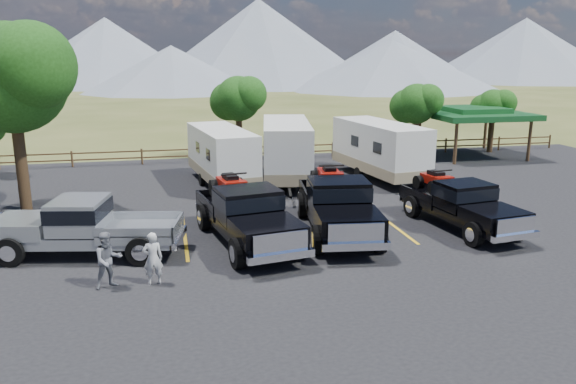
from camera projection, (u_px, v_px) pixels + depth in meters
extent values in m
plane|color=#414A1F|center=(378.00, 263.00, 18.10)|extent=(320.00, 320.00, 0.00)
cube|color=black|center=(349.00, 234.00, 20.94)|extent=(44.00, 34.00, 0.04)
cube|color=gold|center=(185.00, 236.00, 20.65)|extent=(0.12, 5.50, 0.01)
cube|color=gold|center=(291.00, 229.00, 21.47)|extent=(0.12, 5.50, 0.01)
cube|color=gold|center=(389.00, 222.00, 22.30)|extent=(0.12, 5.50, 0.01)
cube|color=gold|center=(480.00, 216.00, 23.12)|extent=(0.12, 5.50, 0.01)
cylinder|color=black|center=(21.00, 160.00, 23.52)|extent=(0.48, 0.48, 4.48)
sphere|color=#194210|center=(11.00, 78.00, 22.72)|extent=(4.48, 4.48, 4.48)
sphere|color=#194210|center=(31.00, 66.00, 22.04)|extent=(3.52, 3.52, 3.52)
cylinder|color=black|center=(415.00, 137.00, 35.75)|extent=(0.39, 0.39, 2.80)
sphere|color=#194210|center=(417.00, 104.00, 35.24)|extent=(2.52, 2.52, 2.52)
sphere|color=#194210|center=(428.00, 100.00, 34.86)|extent=(1.98, 1.98, 1.98)
sphere|color=#194210|center=(406.00, 106.00, 35.56)|extent=(2.16, 2.16, 2.16)
cylinder|color=black|center=(491.00, 134.00, 37.97)|extent=(0.38, 0.38, 2.52)
sphere|color=#194210|center=(493.00, 106.00, 37.51)|extent=(2.24, 2.24, 2.24)
sphere|color=#194210|center=(503.00, 103.00, 37.17)|extent=(1.76, 1.76, 1.76)
sphere|color=#194210|center=(484.00, 108.00, 37.79)|extent=(1.92, 1.92, 1.92)
cylinder|color=black|center=(239.00, 136.00, 35.34)|extent=(0.41, 0.41, 3.08)
sphere|color=#194210|center=(238.00, 99.00, 34.79)|extent=(2.80, 2.80, 2.80)
sphere|color=#194210|center=(249.00, 94.00, 34.37)|extent=(2.20, 2.20, 2.20)
sphere|color=#194210|center=(229.00, 101.00, 35.14)|extent=(2.40, 2.40, 2.40)
cylinder|color=brown|center=(72.00, 159.00, 33.06)|extent=(0.12, 0.12, 1.00)
cylinder|color=brown|center=(142.00, 157.00, 33.88)|extent=(0.12, 0.12, 1.00)
cylinder|color=brown|center=(208.00, 154.00, 34.71)|extent=(0.12, 0.12, 1.00)
cylinder|color=brown|center=(272.00, 152.00, 35.53)|extent=(0.12, 0.12, 1.00)
cylinder|color=brown|center=(333.00, 150.00, 36.35)|extent=(0.12, 0.12, 1.00)
cylinder|color=brown|center=(390.00, 148.00, 37.18)|extent=(0.12, 0.12, 1.00)
cylinder|color=brown|center=(446.00, 146.00, 38.00)|extent=(0.12, 0.12, 1.00)
cylinder|color=brown|center=(499.00, 144.00, 38.83)|extent=(0.12, 0.12, 1.00)
cylinder|color=brown|center=(550.00, 142.00, 39.65)|extent=(0.12, 0.12, 1.00)
cube|color=brown|center=(303.00, 152.00, 35.95)|extent=(36.00, 0.06, 0.08)
cube|color=brown|center=(303.00, 145.00, 35.86)|extent=(36.00, 0.06, 0.08)
cylinder|color=brown|center=(456.00, 144.00, 33.71)|extent=(0.20, 0.20, 2.60)
cylinder|color=brown|center=(419.00, 133.00, 38.45)|extent=(0.20, 0.20, 2.60)
cylinder|color=brown|center=(529.00, 141.00, 34.74)|extent=(0.20, 0.20, 2.60)
cylinder|color=brown|center=(485.00, 131.00, 39.48)|extent=(0.20, 0.20, 2.60)
cube|color=#175023|center=(473.00, 114.00, 36.25)|extent=(6.20, 6.20, 0.35)
cube|color=#175023|center=(474.00, 110.00, 36.18)|extent=(3.50, 3.50, 0.35)
cone|color=slate|center=(107.00, 52.00, 118.97)|extent=(44.00, 44.00, 14.00)
cone|color=slate|center=(259.00, 42.00, 121.29)|extent=(52.00, 52.00, 18.00)
cone|color=slate|center=(394.00, 56.00, 134.71)|extent=(40.00, 40.00, 12.00)
cone|color=slate|center=(524.00, 50.00, 137.15)|extent=(50.00, 50.00, 15.00)
cone|color=slate|center=(172.00, 69.00, 98.65)|extent=(32.00, 32.00, 8.00)
cone|color=slate|center=(392.00, 65.00, 103.93)|extent=(40.00, 40.00, 9.00)
cube|color=black|center=(247.00, 225.00, 19.68)|extent=(3.06, 6.47, 0.39)
cube|color=black|center=(268.00, 230.00, 17.70)|extent=(2.40, 2.30, 0.54)
cube|color=black|center=(248.00, 204.00, 19.38)|extent=(2.31, 2.03, 1.09)
cube|color=black|center=(248.00, 199.00, 19.34)|extent=(2.37, 2.10, 0.49)
cube|color=black|center=(231.00, 203.00, 21.37)|extent=(2.52, 2.94, 0.60)
cube|color=white|center=(281.00, 243.00, 16.72)|extent=(1.73, 0.39, 0.60)
cube|color=white|center=(281.00, 257.00, 16.76)|extent=(2.14, 0.56, 0.24)
cube|color=white|center=(222.00, 204.00, 22.63)|extent=(2.13, 0.54, 0.24)
cylinder|color=black|center=(238.00, 253.00, 17.41)|extent=(0.49, 1.02, 0.98)
cylinder|color=black|center=(298.00, 245.00, 18.17)|extent=(0.49, 1.02, 0.98)
cylinder|color=black|center=(204.00, 217.00, 21.29)|extent=(0.49, 1.02, 0.98)
cylinder|color=black|center=(255.00, 211.00, 22.04)|extent=(0.49, 1.02, 0.98)
cube|color=maroon|center=(230.00, 184.00, 21.19)|extent=(1.00, 1.53, 0.38)
cube|color=black|center=(230.00, 177.00, 21.13)|extent=(0.57, 0.88, 0.20)
cube|color=maroon|center=(235.00, 185.00, 20.63)|extent=(0.92, 0.53, 0.24)
cylinder|color=black|center=(234.00, 174.00, 20.64)|extent=(0.98, 0.24, 0.07)
cylinder|color=black|center=(222.00, 195.00, 20.53)|extent=(0.39, 0.65, 0.61)
cylinder|color=black|center=(248.00, 192.00, 20.89)|extent=(0.39, 0.65, 0.61)
cylinder|color=black|center=(214.00, 188.00, 21.60)|extent=(0.39, 0.65, 0.61)
cylinder|color=black|center=(238.00, 185.00, 21.97)|extent=(0.39, 0.65, 0.61)
cube|color=black|center=(337.00, 215.00, 20.82)|extent=(2.82, 6.57, 0.40)
cube|color=black|center=(349.00, 221.00, 18.64)|extent=(2.37, 2.26, 0.56)
cube|color=black|center=(338.00, 195.00, 20.49)|extent=(2.30, 1.99, 1.12)
cube|color=black|center=(339.00, 190.00, 20.45)|extent=(2.35, 2.06, 0.50)
cube|color=black|center=(329.00, 194.00, 22.69)|extent=(2.46, 2.92, 0.61)
cube|color=white|center=(356.00, 233.00, 17.56)|extent=(1.78, 0.31, 0.61)
cube|color=white|center=(356.00, 246.00, 17.59)|extent=(2.20, 0.47, 0.25)
cube|color=white|center=(324.00, 195.00, 24.07)|extent=(2.19, 0.44, 0.25)
cylinder|color=black|center=(318.00, 240.00, 18.63)|extent=(0.46, 1.04, 1.01)
cylinder|color=black|center=(380.00, 238.00, 18.82)|extent=(0.46, 1.04, 1.01)
cylinder|color=black|center=(302.00, 205.00, 22.91)|extent=(0.46, 1.04, 1.01)
cylinder|color=black|center=(353.00, 204.00, 23.10)|extent=(0.46, 1.04, 1.01)
cube|color=maroon|center=(329.00, 175.00, 22.51)|extent=(0.95, 1.54, 0.39)
cube|color=black|center=(329.00, 169.00, 22.44)|extent=(0.55, 0.89, 0.20)
cube|color=maroon|center=(332.00, 176.00, 21.89)|extent=(0.93, 0.50, 0.25)
cylinder|color=black|center=(331.00, 166.00, 21.90)|extent=(1.01, 0.19, 0.07)
cylinder|color=black|center=(319.00, 185.00, 21.92)|extent=(0.36, 0.66, 0.63)
cylinder|color=black|center=(344.00, 184.00, 22.01)|extent=(0.36, 0.66, 0.63)
cylinder|color=black|center=(315.00, 178.00, 23.11)|extent=(0.36, 0.66, 0.63)
cylinder|color=black|center=(339.00, 177.00, 23.20)|extent=(0.36, 0.66, 0.63)
cube|color=black|center=(461.00, 212.00, 21.43)|extent=(2.56, 5.78, 0.35)
cube|color=black|center=(495.00, 216.00, 19.63)|extent=(2.11, 2.01, 0.49)
cube|color=black|center=(464.00, 195.00, 21.16)|extent=(2.04, 1.77, 0.98)
cube|color=black|center=(465.00, 191.00, 21.12)|extent=(2.08, 1.83, 0.44)
cube|color=black|center=(435.00, 195.00, 22.98)|extent=(2.19, 2.59, 0.54)
cube|color=white|center=(516.00, 226.00, 18.73)|extent=(1.56, 0.29, 0.54)
cube|color=white|center=(516.00, 237.00, 18.77)|extent=(1.93, 0.44, 0.22)
cube|color=white|center=(418.00, 196.00, 24.13)|extent=(1.92, 0.42, 0.22)
cylinder|color=black|center=(474.00, 234.00, 19.40)|extent=(0.41, 0.91, 0.88)
cylinder|color=black|center=(516.00, 229.00, 20.02)|extent=(0.41, 0.91, 0.88)
cylinder|color=black|center=(412.00, 206.00, 22.94)|extent=(0.41, 0.91, 0.88)
cylinder|color=black|center=(450.00, 202.00, 23.55)|extent=(0.41, 0.91, 0.88)
cube|color=maroon|center=(436.00, 179.00, 22.82)|extent=(0.86, 1.36, 0.34)
cube|color=black|center=(436.00, 173.00, 22.76)|extent=(0.49, 0.78, 0.18)
cube|color=maroon|center=(444.00, 180.00, 22.30)|extent=(0.82, 0.45, 0.22)
cylinder|color=black|center=(443.00, 171.00, 22.31)|extent=(0.88, 0.18, 0.06)
cylinder|color=black|center=(434.00, 188.00, 22.23)|extent=(0.33, 0.58, 0.55)
cylinder|color=black|center=(452.00, 186.00, 22.52)|extent=(0.33, 0.58, 0.55)
cylinder|color=black|center=(419.00, 182.00, 23.21)|extent=(0.33, 0.58, 0.55)
cylinder|color=black|center=(437.00, 180.00, 23.50)|extent=(0.33, 0.58, 0.55)
cube|color=white|center=(222.00, 152.00, 28.23)|extent=(3.09, 6.88, 2.39)
cube|color=gray|center=(222.00, 171.00, 28.46)|extent=(3.12, 6.92, 0.53)
cube|color=black|center=(208.00, 154.00, 26.30)|extent=(0.14, 0.79, 0.53)
cube|color=black|center=(252.00, 152.00, 27.04)|extent=(0.14, 0.79, 0.53)
cylinder|color=black|center=(202.00, 179.00, 28.46)|extent=(0.31, 0.65, 0.62)
cylinder|color=black|center=(240.00, 177.00, 29.15)|extent=(0.31, 0.65, 0.62)
cube|color=black|center=(245.00, 195.00, 24.80)|extent=(0.34, 1.59, 0.09)
cube|color=white|center=(286.00, 147.00, 29.09)|extent=(3.52, 7.50, 2.59)
cube|color=gray|center=(286.00, 166.00, 29.33)|extent=(3.55, 7.54, 0.58)
cube|color=black|center=(264.00, 148.00, 27.23)|extent=(0.17, 0.85, 0.58)
cube|color=black|center=(311.00, 147.00, 27.32)|extent=(0.17, 0.85, 0.58)
cylinder|color=black|center=(266.00, 174.00, 29.68)|extent=(0.35, 0.70, 0.67)
cylinder|color=black|center=(306.00, 173.00, 29.77)|extent=(0.35, 0.70, 0.67)
cube|color=black|center=(290.00, 193.00, 25.08)|extent=(0.41, 1.72, 0.10)
cube|color=white|center=(379.00, 146.00, 29.66)|extent=(3.18, 7.17, 2.49)
cube|color=gray|center=(379.00, 164.00, 29.89)|extent=(3.21, 7.21, 0.55)
cube|color=black|center=(377.00, 148.00, 27.65)|extent=(0.14, 0.83, 0.55)
cube|color=black|center=(416.00, 145.00, 28.41)|extent=(0.14, 0.83, 0.55)
cylinder|color=black|center=(359.00, 173.00, 29.90)|extent=(0.32, 0.67, 0.65)
cylinder|color=black|center=(393.00, 170.00, 30.61)|extent=(0.32, 0.67, 0.65)
cube|color=black|center=(424.00, 188.00, 26.07)|extent=(0.35, 1.66, 0.09)
cube|color=#9FA3A8|center=(85.00, 236.00, 18.53)|extent=(6.16, 3.01, 0.37)
cube|color=#9FA3A8|center=(23.00, 225.00, 18.40)|extent=(2.21, 2.31, 0.52)
cube|color=#9FA3A8|center=(79.00, 215.00, 18.35)|extent=(1.96, 2.22, 1.04)
cube|color=black|center=(79.00, 210.00, 18.31)|extent=(2.03, 2.28, 0.47)
cube|color=#9FA3A8|center=(141.00, 228.00, 18.49)|extent=(2.82, 2.43, 0.57)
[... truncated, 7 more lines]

